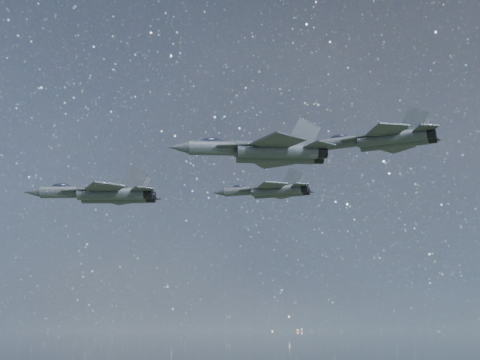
% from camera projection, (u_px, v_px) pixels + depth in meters
% --- Properties ---
extents(jet_lead, '(20.22, 13.56, 5.11)m').
position_uv_depth(jet_lead, '(102.00, 194.00, 82.14)').
color(jet_lead, '#2E3339').
extents(jet_left, '(17.32, 12.23, 4.39)m').
position_uv_depth(jet_left, '(270.00, 190.00, 93.27)').
color(jet_left, '#2E3339').
extents(jet_right, '(19.06, 12.56, 4.88)m').
position_uv_depth(jet_right, '(263.00, 151.00, 65.49)').
color(jet_right, '#2E3339').
extents(jet_slot, '(16.15, 11.44, 4.10)m').
position_uv_depth(jet_slot, '(381.00, 139.00, 65.87)').
color(jet_slot, '#2E3339').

